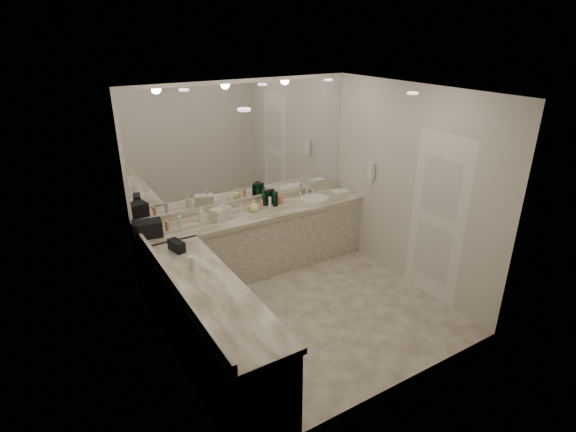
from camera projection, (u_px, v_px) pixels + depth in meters
floor at (304, 311)px, 5.49m from camera, size 3.20×3.20×0.00m
ceiling at (307, 92)px, 4.48m from camera, size 3.20×3.20×0.00m
wall_back at (245, 177)px, 6.17m from camera, size 3.20×0.02×2.60m
wall_left at (164, 246)px, 4.22m from camera, size 0.02×3.00×2.60m
wall_right at (410, 188)px, 5.75m from camera, size 0.02×3.00×2.60m
vanity_back_base at (257, 243)px, 6.27m from camera, size 3.20×0.60×0.84m
vanity_back_top at (257, 213)px, 6.09m from camera, size 3.20×0.64×0.06m
vanity_left_base at (212, 330)px, 4.47m from camera, size 0.60×2.40×0.84m
vanity_left_top at (210, 291)px, 4.30m from camera, size 0.64×2.42×0.06m
backsplash_back at (247, 201)px, 6.29m from camera, size 3.20×0.04×0.10m
backsplash_left at (169, 278)px, 4.37m from camera, size 0.04×3.00×0.10m
mirror_back at (245, 143)px, 5.97m from camera, size 3.12×0.01×1.55m
mirror_left at (159, 199)px, 4.04m from camera, size 0.01×2.92×1.55m
sink at (314, 199)px, 6.54m from camera, size 0.44×0.44×0.03m
faucet at (306, 190)px, 6.68m from camera, size 0.24×0.16×0.14m
wall_phone at (371, 171)px, 6.26m from camera, size 0.06×0.10×0.24m
door at (437, 219)px, 5.45m from camera, size 0.02×0.82×2.10m
black_toiletry_bag at (148, 229)px, 5.31m from camera, size 0.37×0.27×0.19m
black_bag_spill at (177, 246)px, 4.99m from camera, size 0.15×0.24×0.12m
cream_cosmetic_case at (220, 213)px, 5.81m from camera, size 0.30×0.24×0.15m
hand_towel at (341, 192)px, 6.74m from camera, size 0.27×0.20×0.04m
lotion_left at (192, 263)px, 4.60m from camera, size 0.06×0.06×0.15m
soap_bottle_a at (201, 214)px, 5.71m from camera, size 0.09×0.09×0.21m
soap_bottle_b at (225, 211)px, 5.81m from camera, size 0.09×0.09×0.20m
soap_bottle_c at (254, 206)px, 6.05m from camera, size 0.15×0.15×0.16m
green_bottle_0 at (264, 198)px, 6.25m from camera, size 0.07×0.07×0.22m
green_bottle_1 at (269, 198)px, 6.24m from camera, size 0.07×0.07×0.22m
green_bottle_2 at (275, 199)px, 6.22m from camera, size 0.07×0.07×0.21m
green_bottle_3 at (270, 197)px, 6.29m from camera, size 0.06×0.06×0.21m
green_bottle_4 at (272, 196)px, 6.31m from camera, size 0.07×0.07×0.22m
amenity_bottle_0 at (277, 201)px, 6.35m from camera, size 0.05×0.05×0.08m
amenity_bottle_1 at (262, 205)px, 6.13m from camera, size 0.04×0.04×0.13m
amenity_bottle_2 at (270, 202)px, 6.19m from camera, size 0.04×0.04×0.15m
amenity_bottle_3 at (179, 222)px, 5.57m from camera, size 0.05×0.05×0.15m
amenity_bottle_4 at (167, 226)px, 5.49m from camera, size 0.04×0.04×0.12m
amenity_bottle_5 at (281, 199)px, 6.34m from camera, size 0.06×0.06×0.11m
amenity_bottle_6 at (276, 198)px, 6.34m from camera, size 0.05×0.05×0.15m
amenity_bottle_7 at (240, 208)px, 6.05m from camera, size 0.04×0.04×0.10m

